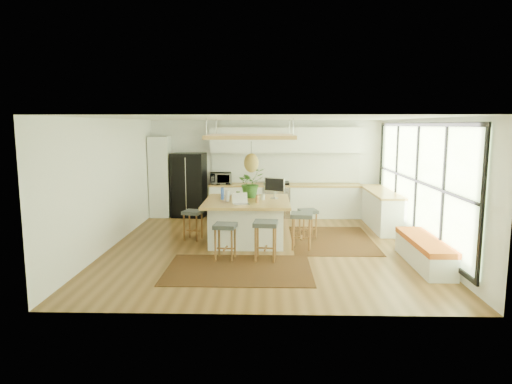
{
  "coord_description": "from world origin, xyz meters",
  "views": [
    {
      "loc": [
        0.06,
        -9.38,
        2.57
      ],
      "look_at": [
        -0.2,
        0.5,
        1.1
      ],
      "focal_mm": 31.82,
      "sensor_mm": 36.0,
      "label": 1
    }
  ],
  "objects_px": {
    "island": "(247,221)",
    "stool_near_left": "(225,241)",
    "laptop": "(241,199)",
    "microwave": "(221,177)",
    "stool_right_front": "(301,232)",
    "island_plant": "(251,186)",
    "fridge": "(189,184)",
    "stool_right_back": "(308,223)",
    "stool_left_side": "(193,224)",
    "stool_near_right": "(266,242)",
    "monitor": "(274,187)"
  },
  "relations": [
    {
      "from": "stool_left_side",
      "to": "island_plant",
      "type": "height_order",
      "value": "island_plant"
    },
    {
      "from": "island",
      "to": "stool_right_front",
      "type": "relative_size",
      "value": 2.45
    },
    {
      "from": "island",
      "to": "stool_near_left",
      "type": "relative_size",
      "value": 2.64
    },
    {
      "from": "microwave",
      "to": "island_plant",
      "type": "xyz_separation_m",
      "value": [
        0.92,
        -2.32,
        0.07
      ]
    },
    {
      "from": "stool_near_right",
      "to": "monitor",
      "type": "distance_m",
      "value": 1.84
    },
    {
      "from": "fridge",
      "to": "laptop",
      "type": "xyz_separation_m",
      "value": [
        1.65,
        -3.29,
        0.12
      ]
    },
    {
      "from": "stool_right_back",
      "to": "monitor",
      "type": "bearing_deg",
      "value": -169.97
    },
    {
      "from": "laptop",
      "to": "microwave",
      "type": "xyz_separation_m",
      "value": [
        -0.75,
        3.27,
        0.07
      ]
    },
    {
      "from": "stool_left_side",
      "to": "monitor",
      "type": "relative_size",
      "value": 1.28
    },
    {
      "from": "laptop",
      "to": "stool_right_back",
      "type": "bearing_deg",
      "value": 14.44
    },
    {
      "from": "island",
      "to": "stool_near_left",
      "type": "bearing_deg",
      "value": -104.82
    },
    {
      "from": "laptop",
      "to": "microwave",
      "type": "distance_m",
      "value": 3.35
    },
    {
      "from": "microwave",
      "to": "monitor",
      "type": "bearing_deg",
      "value": -66.85
    },
    {
      "from": "stool_left_side",
      "to": "microwave",
      "type": "distance_m",
      "value": 2.74
    },
    {
      "from": "stool_left_side",
      "to": "microwave",
      "type": "relative_size",
      "value": 1.14
    },
    {
      "from": "stool_near_left",
      "to": "laptop",
      "type": "relative_size",
      "value": 2.01
    },
    {
      "from": "stool_near_right",
      "to": "stool_near_left",
      "type": "bearing_deg",
      "value": 178.12
    },
    {
      "from": "stool_right_back",
      "to": "stool_left_side",
      "type": "xyz_separation_m",
      "value": [
        -2.6,
        -0.25,
        0.0
      ]
    },
    {
      "from": "stool_left_side",
      "to": "microwave",
      "type": "bearing_deg",
      "value": 81.91
    },
    {
      "from": "stool_near_left",
      "to": "stool_left_side",
      "type": "distance_m",
      "value": 1.73
    },
    {
      "from": "fridge",
      "to": "stool_near_right",
      "type": "relative_size",
      "value": 2.35
    },
    {
      "from": "stool_near_left",
      "to": "stool_right_front",
      "type": "height_order",
      "value": "stool_right_front"
    },
    {
      "from": "stool_right_front",
      "to": "laptop",
      "type": "distance_m",
      "value": 1.44
    },
    {
      "from": "stool_near_right",
      "to": "laptop",
      "type": "distance_m",
      "value": 1.22
    },
    {
      "from": "laptop",
      "to": "stool_left_side",
      "type": "bearing_deg",
      "value": 132.3
    },
    {
      "from": "stool_near_left",
      "to": "island_plant",
      "type": "xyz_separation_m",
      "value": [
        0.42,
        1.78,
        0.84
      ]
    },
    {
      "from": "stool_near_right",
      "to": "stool_right_front",
      "type": "xyz_separation_m",
      "value": [
        0.74,
        0.84,
        0.0
      ]
    },
    {
      "from": "laptop",
      "to": "island_plant",
      "type": "height_order",
      "value": "island_plant"
    },
    {
      "from": "monitor",
      "to": "microwave",
      "type": "height_order",
      "value": "monitor"
    },
    {
      "from": "stool_near_left",
      "to": "island",
      "type": "bearing_deg",
      "value": 75.18
    },
    {
      "from": "fridge",
      "to": "island",
      "type": "distance_m",
      "value": 3.32
    },
    {
      "from": "island",
      "to": "stool_right_back",
      "type": "distance_m",
      "value": 1.43
    },
    {
      "from": "stool_right_front",
      "to": "fridge",
      "type": "bearing_deg",
      "value": 131.32
    },
    {
      "from": "stool_near_right",
      "to": "stool_left_side",
      "type": "bearing_deg",
      "value": 137.17
    },
    {
      "from": "monitor",
      "to": "stool_right_front",
      "type": "bearing_deg",
      "value": -24.4
    },
    {
      "from": "fridge",
      "to": "laptop",
      "type": "relative_size",
      "value": 5.12
    },
    {
      "from": "fridge",
      "to": "laptop",
      "type": "height_order",
      "value": "fridge"
    },
    {
      "from": "fridge",
      "to": "stool_left_side",
      "type": "bearing_deg",
      "value": -73.79
    },
    {
      "from": "stool_right_front",
      "to": "microwave",
      "type": "bearing_deg",
      "value": 121.5
    },
    {
      "from": "island",
      "to": "microwave",
      "type": "bearing_deg",
      "value": 107.27
    },
    {
      "from": "stool_near_right",
      "to": "microwave",
      "type": "bearing_deg",
      "value": 107.14
    },
    {
      "from": "island_plant",
      "to": "laptop",
      "type": "bearing_deg",
      "value": -99.85
    },
    {
      "from": "laptop",
      "to": "island_plant",
      "type": "relative_size",
      "value": 0.52
    },
    {
      "from": "monitor",
      "to": "island_plant",
      "type": "bearing_deg",
      "value": -167.48
    },
    {
      "from": "fridge",
      "to": "stool_left_side",
      "type": "relative_size",
      "value": 2.68
    },
    {
      "from": "stool_right_front",
      "to": "stool_left_side",
      "type": "distance_m",
      "value": 2.48
    },
    {
      "from": "monitor",
      "to": "microwave",
      "type": "relative_size",
      "value": 0.89
    },
    {
      "from": "stool_near_left",
      "to": "stool_left_side",
      "type": "relative_size",
      "value": 1.05
    },
    {
      "from": "island",
      "to": "island_plant",
      "type": "bearing_deg",
      "value": 81.81
    },
    {
      "from": "stool_near_left",
      "to": "stool_left_side",
      "type": "height_order",
      "value": "stool_near_left"
    }
  ]
}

